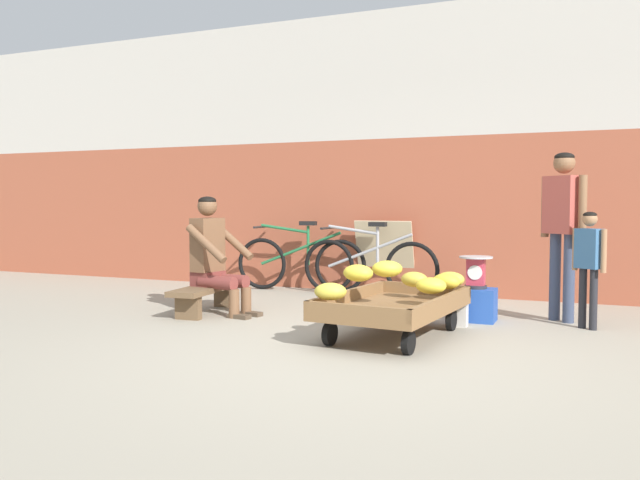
{
  "coord_description": "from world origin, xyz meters",
  "views": [
    {
      "loc": [
        1.58,
        -4.29,
        1.08
      ],
      "look_at": [
        -0.66,
        1.01,
        0.75
      ],
      "focal_mm": 36.73,
      "sensor_mm": 36.0,
      "label": 1
    }
  ],
  "objects_px": {
    "bicycle_far_left": "(369,265)",
    "weighing_scale": "(476,272)",
    "customer_child": "(589,257)",
    "bicycle_near_left": "(300,262)",
    "shopping_bag": "(457,313)",
    "banana_cart": "(394,308)",
    "sign_board": "(385,257)",
    "customer_adult": "(563,217)",
    "low_bench": "(208,293)",
    "vendor_seated": "(215,256)",
    "plastic_crate": "(475,305)"
  },
  "relations": [
    {
      "from": "bicycle_near_left",
      "to": "customer_child",
      "type": "distance_m",
      "value": 3.52
    },
    {
      "from": "bicycle_far_left",
      "to": "weighing_scale",
      "type": "bearing_deg",
      "value": -40.29
    },
    {
      "from": "weighing_scale",
      "to": "banana_cart",
      "type": "bearing_deg",
      "value": -115.55
    },
    {
      "from": "low_bench",
      "to": "customer_child",
      "type": "relative_size",
      "value": 1.12
    },
    {
      "from": "bicycle_near_left",
      "to": "sign_board",
      "type": "bearing_deg",
      "value": 13.04
    },
    {
      "from": "banana_cart",
      "to": "bicycle_near_left",
      "type": "height_order",
      "value": "bicycle_near_left"
    },
    {
      "from": "shopping_bag",
      "to": "bicycle_far_left",
      "type": "bearing_deg",
      "value": 130.99
    },
    {
      "from": "low_bench",
      "to": "bicycle_near_left",
      "type": "distance_m",
      "value": 1.83
    },
    {
      "from": "low_bench",
      "to": "customer_child",
      "type": "height_order",
      "value": "customer_child"
    },
    {
      "from": "weighing_scale",
      "to": "bicycle_far_left",
      "type": "relative_size",
      "value": 0.18
    },
    {
      "from": "banana_cart",
      "to": "shopping_bag",
      "type": "bearing_deg",
      "value": 61.6
    },
    {
      "from": "bicycle_far_left",
      "to": "customer_child",
      "type": "relative_size",
      "value": 1.66
    },
    {
      "from": "banana_cart",
      "to": "low_bench",
      "type": "relative_size",
      "value": 1.35
    },
    {
      "from": "low_bench",
      "to": "bicycle_far_left",
      "type": "xyz_separation_m",
      "value": [
        1.06,
        1.78,
        0.15
      ]
    },
    {
      "from": "customer_adult",
      "to": "shopping_bag",
      "type": "relative_size",
      "value": 6.38
    },
    {
      "from": "customer_adult",
      "to": "shopping_bag",
      "type": "xyz_separation_m",
      "value": [
        -0.83,
        -0.61,
        -0.83
      ]
    },
    {
      "from": "plastic_crate",
      "to": "customer_child",
      "type": "height_order",
      "value": "customer_child"
    },
    {
      "from": "customer_adult",
      "to": "plastic_crate",
      "type": "bearing_deg",
      "value": -157.81
    },
    {
      "from": "bicycle_far_left",
      "to": "customer_adult",
      "type": "xyz_separation_m",
      "value": [
        2.15,
        -0.92,
        0.6
      ]
    },
    {
      "from": "weighing_scale",
      "to": "bicycle_far_left",
      "type": "xyz_separation_m",
      "value": [
        -1.43,
        1.21,
        -0.1
      ]
    },
    {
      "from": "banana_cart",
      "to": "customer_child",
      "type": "relative_size",
      "value": 1.51
    },
    {
      "from": "sign_board",
      "to": "vendor_seated",
      "type": "bearing_deg",
      "value": -117.72
    },
    {
      "from": "low_bench",
      "to": "bicycle_near_left",
      "type": "height_order",
      "value": "bicycle_near_left"
    },
    {
      "from": "bicycle_near_left",
      "to": "shopping_bag",
      "type": "bearing_deg",
      "value": -35.02
    },
    {
      "from": "bicycle_near_left",
      "to": "shopping_bag",
      "type": "relative_size",
      "value": 6.91
    },
    {
      "from": "bicycle_near_left",
      "to": "bicycle_far_left",
      "type": "distance_m",
      "value": 0.9
    },
    {
      "from": "banana_cart",
      "to": "bicycle_far_left",
      "type": "xyz_separation_m",
      "value": [
        -0.96,
        2.21,
        0.11
      ]
    },
    {
      "from": "weighing_scale",
      "to": "customer_child",
      "type": "distance_m",
      "value": 0.96
    },
    {
      "from": "vendor_seated",
      "to": "weighing_scale",
      "type": "bearing_deg",
      "value": 13.58
    },
    {
      "from": "shopping_bag",
      "to": "banana_cart",
      "type": "bearing_deg",
      "value": -118.4
    },
    {
      "from": "plastic_crate",
      "to": "low_bench",
      "type": "bearing_deg",
      "value": -167.15
    },
    {
      "from": "low_bench",
      "to": "plastic_crate",
      "type": "relative_size",
      "value": 3.11
    },
    {
      "from": "banana_cart",
      "to": "vendor_seated",
      "type": "xyz_separation_m",
      "value": [
        -1.93,
        0.41,
        0.33
      ]
    },
    {
      "from": "customer_child",
      "to": "plastic_crate",
      "type": "bearing_deg",
      "value": 179.59
    },
    {
      "from": "customer_adult",
      "to": "low_bench",
      "type": "bearing_deg",
      "value": -164.97
    },
    {
      "from": "plastic_crate",
      "to": "weighing_scale",
      "type": "distance_m",
      "value": 0.3
    },
    {
      "from": "plastic_crate",
      "to": "bicycle_far_left",
      "type": "bearing_deg",
      "value": 139.73
    },
    {
      "from": "customer_adult",
      "to": "sign_board",
      "type": "bearing_deg",
      "value": 149.81
    },
    {
      "from": "vendor_seated",
      "to": "bicycle_near_left",
      "type": "height_order",
      "value": "vendor_seated"
    },
    {
      "from": "bicycle_near_left",
      "to": "shopping_bag",
      "type": "height_order",
      "value": "bicycle_near_left"
    },
    {
      "from": "low_bench",
      "to": "banana_cart",
      "type": "bearing_deg",
      "value": -11.98
    },
    {
      "from": "bicycle_near_left",
      "to": "shopping_bag",
      "type": "xyz_separation_m",
      "value": [
        2.23,
        -1.56,
        -0.23
      ]
    },
    {
      "from": "low_bench",
      "to": "weighing_scale",
      "type": "relative_size",
      "value": 3.73
    },
    {
      "from": "bicycle_near_left",
      "to": "sign_board",
      "type": "height_order",
      "value": "sign_board"
    },
    {
      "from": "shopping_bag",
      "to": "weighing_scale",
      "type": "bearing_deg",
      "value": 71.16
    },
    {
      "from": "sign_board",
      "to": "customer_adult",
      "type": "bearing_deg",
      "value": -30.19
    },
    {
      "from": "bicycle_far_left",
      "to": "vendor_seated",
      "type": "bearing_deg",
      "value": -118.38
    },
    {
      "from": "bicycle_far_left",
      "to": "customer_child",
      "type": "height_order",
      "value": "customer_child"
    },
    {
      "from": "weighing_scale",
      "to": "sign_board",
      "type": "height_order",
      "value": "sign_board"
    },
    {
      "from": "plastic_crate",
      "to": "weighing_scale",
      "type": "height_order",
      "value": "weighing_scale"
    }
  ]
}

